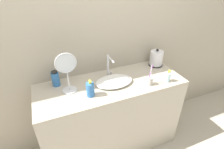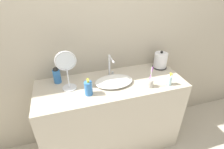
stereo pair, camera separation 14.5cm
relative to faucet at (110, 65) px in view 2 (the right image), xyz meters
name	(u,v)px [view 2 (the right image)]	position (x,y,z in m)	size (l,w,h in m)	color
wall_back	(103,36)	(-0.03, 0.17, 0.26)	(6.00, 0.04, 2.60)	#ADA38E
vanity_counter	(111,116)	(-0.03, -0.13, -0.59)	(1.49, 0.56, 0.91)	#B7AD99
sink_basin	(114,81)	(0.00, -0.14, -0.11)	(0.38, 0.26, 0.05)	white
faucet	(110,65)	(0.00, 0.00, 0.00)	(0.06, 0.17, 0.24)	silver
electric_kettle	(160,61)	(0.60, 0.02, -0.05)	(0.16, 0.16, 0.21)	black
toothbrush_cup	(150,83)	(0.31, -0.30, -0.09)	(0.06, 0.06, 0.22)	#B7B2A8
lotion_bottle	(169,80)	(0.51, -0.32, -0.09)	(0.05, 0.05, 0.13)	silver
shampoo_bottle	(57,76)	(-0.54, 0.04, -0.06)	(0.07, 0.07, 0.16)	#3370B7
mouthwash_bottle	(88,88)	(-0.28, -0.24, -0.07)	(0.07, 0.07, 0.17)	#3370B7
vanity_mirror	(67,68)	(-0.44, -0.10, 0.08)	(0.19, 0.13, 0.39)	silver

